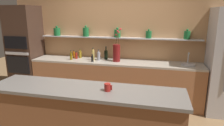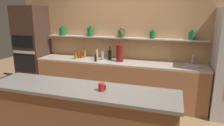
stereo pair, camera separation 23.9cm
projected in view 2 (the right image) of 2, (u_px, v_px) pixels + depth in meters
name	position (u px, v px, depth m)	size (l,w,h in m)	color
back_wall_unit	(124.00, 42.00, 4.59)	(5.20, 0.28, 2.60)	tan
back_counter_unit	(118.00, 81.00, 4.48)	(3.71, 0.62, 0.92)	#99603D
island_counter	(81.00, 123.00, 2.66)	(2.50, 0.61, 1.02)	brown
oven_tower	(33.00, 50.00, 4.98)	(0.68, 0.64, 2.11)	#3D281E
flower_vase	(120.00, 52.00, 4.29)	(0.18, 0.17, 0.72)	maroon
sink_fixture	(193.00, 65.00, 3.92)	(0.27, 0.27, 0.25)	#B7B7BC
bottle_sauce_0	(81.00, 55.00, 4.65)	(0.05, 0.05, 0.17)	maroon
bottle_spirit_1	(97.00, 55.00, 4.48)	(0.06, 0.06, 0.28)	tan
bottle_wine_2	(110.00, 55.00, 4.55)	(0.08, 0.08, 0.29)	black
bottle_sauce_3	(78.00, 54.00, 4.73)	(0.05, 0.05, 0.18)	#9E4C0A
bottle_spirit_4	(102.00, 56.00, 4.46)	(0.07, 0.07, 0.24)	gray
bottle_sauce_5	(96.00, 58.00, 4.33)	(0.05, 0.05, 0.17)	black
bottle_oil_6	(75.00, 55.00, 4.56)	(0.06, 0.06, 0.21)	brown
bottle_oil_7	(85.00, 54.00, 4.72)	(0.06, 0.06, 0.22)	olive
coffee_mug	(102.00, 87.00, 2.42)	(0.10, 0.08, 0.10)	maroon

